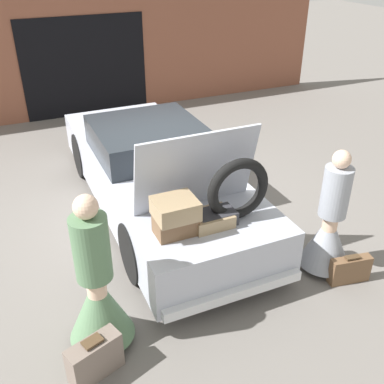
{
  "coord_description": "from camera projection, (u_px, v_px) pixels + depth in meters",
  "views": [
    {
      "loc": [
        -1.92,
        -5.69,
        3.67
      ],
      "look_at": [
        0.0,
        -1.35,
        0.96
      ],
      "focal_mm": 42.0,
      "sensor_mm": 36.0,
      "label": 1
    }
  ],
  "objects": [
    {
      "name": "garage_wall_back",
      "position": [
        83.0,
        53.0,
        10.05
      ],
      "size": [
        12.0,
        0.14,
        2.8
      ],
      "color": "brown",
      "rests_on": "ground_plane"
    },
    {
      "name": "person_left",
      "position": [
        98.0,
        294.0,
        4.4
      ],
      "size": [
        0.67,
        0.67,
        1.74
      ],
      "rotation": [
        0.0,
        0.0,
        -1.36
      ],
      "color": "beige",
      "rests_on": "ground_plane"
    },
    {
      "name": "ground_plane",
      "position": [
        157.0,
        206.0,
        7.02
      ],
      "size": [
        40.0,
        40.0,
        0.0
      ],
      "primitive_type": "plane",
      "color": "slate"
    },
    {
      "name": "car",
      "position": [
        156.0,
        173.0,
        6.71
      ],
      "size": [
        1.81,
        5.01,
        1.82
      ],
      "color": "#B2B7C6",
      "rests_on": "ground_plane"
    },
    {
      "name": "person_right",
      "position": [
        329.0,
        229.0,
        5.44
      ],
      "size": [
        0.63,
        0.63,
        1.63
      ],
      "rotation": [
        0.0,
        0.0,
        1.82
      ],
      "color": "beige",
      "rests_on": "ground_plane"
    },
    {
      "name": "suitcase_beside_left_person",
      "position": [
        95.0,
        358.0,
        4.23
      ],
      "size": [
        0.56,
        0.36,
        0.45
      ],
      "color": "#75665B",
      "rests_on": "ground_plane"
    },
    {
      "name": "suitcase_beside_right_person",
      "position": [
        350.0,
        270.0,
        5.41
      ],
      "size": [
        0.52,
        0.21,
        0.37
      ],
      "color": "brown",
      "rests_on": "ground_plane"
    }
  ]
}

